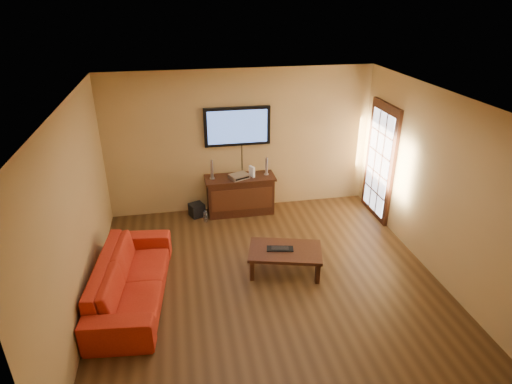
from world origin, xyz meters
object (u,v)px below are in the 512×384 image
object	(u,v)px
television	(237,126)
game_console	(252,171)
coffee_table	(285,252)
speaker_right	(267,167)
sofa	(130,272)
media_console	(240,195)
keyboard	(280,249)
speaker_left	(212,170)
av_receiver	(239,176)
subwoofer	(197,210)
bottle	(205,217)

from	to	relation	value
television	game_console	distance (m)	0.88
coffee_table	speaker_right	world-z (taller)	speaker_right
television	sofa	world-z (taller)	television
media_console	keyboard	world-z (taller)	media_console
speaker_left	game_console	distance (m)	0.75
sofa	game_console	distance (m)	3.10
av_receiver	game_console	distance (m)	0.26
speaker_left	game_console	xyz separation A→B (m)	(0.75, -0.04, -0.07)
keyboard	coffee_table	bearing A→B (deg)	-20.84
sofa	speaker_right	distance (m)	3.34
media_console	subwoofer	size ratio (longest dim) A/B	5.28
bottle	coffee_table	bearing A→B (deg)	-58.94
subwoofer	bottle	distance (m)	0.30
media_console	av_receiver	distance (m)	0.41
television	bottle	size ratio (longest dim) A/B	5.38
speaker_right	subwoofer	distance (m)	1.57
television	game_console	bearing A→B (deg)	-44.10
media_console	speaker_right	distance (m)	0.74
subwoofer	speaker_left	bearing A→B (deg)	-18.93
television	media_console	bearing A→B (deg)	-90.00
speaker_right	speaker_left	bearing A→B (deg)	-179.81
speaker_left	bottle	distance (m)	0.87
speaker_right	subwoofer	world-z (taller)	speaker_right
coffee_table	sofa	world-z (taller)	sofa
coffee_table	speaker_left	world-z (taller)	speaker_left
speaker_left	speaker_right	distance (m)	1.04
sofa	av_receiver	bearing A→B (deg)	-33.99
television	keyboard	bearing A→B (deg)	-82.45
media_console	television	world-z (taller)	television
television	speaker_left	world-z (taller)	television
sofa	av_receiver	xyz separation A→B (m)	(1.85, 2.21, 0.35)
sofa	av_receiver	distance (m)	2.90
coffee_table	speaker_left	xyz separation A→B (m)	(-0.89, 2.06, 0.57)
av_receiver	bottle	distance (m)	0.98
game_console	bottle	xyz separation A→B (m)	(-0.93, -0.25, -0.74)
game_console	keyboard	world-z (taller)	game_console
speaker_left	bottle	bearing A→B (deg)	-122.73
speaker_left	av_receiver	xyz separation A→B (m)	(0.50, -0.07, -0.13)
television	coffee_table	world-z (taller)	television
media_console	speaker_right	xyz separation A→B (m)	(0.52, 0.03, 0.52)
sofa	keyboard	xyz separation A→B (m)	(2.17, 0.24, -0.04)
av_receiver	subwoofer	world-z (taller)	av_receiver
subwoofer	bottle	size ratio (longest dim) A/B	1.10
game_console	subwoofer	world-z (taller)	game_console
sofa	speaker_right	world-z (taller)	speaker_right
av_receiver	coffee_table	bearing A→B (deg)	-101.84
media_console	speaker_left	size ratio (longest dim) A/B	3.60
bottle	speaker_right	bearing A→B (deg)	13.37
media_console	television	xyz separation A→B (m)	(0.00, 0.21, 1.29)
av_receiver	keyboard	xyz separation A→B (m)	(0.32, -1.96, -0.39)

